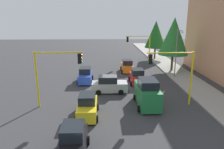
# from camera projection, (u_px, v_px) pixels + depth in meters

# --- Properties ---
(ground_plane) EXTENTS (120.00, 120.00, 0.00)m
(ground_plane) POSITION_uv_depth(u_px,v_px,m) (113.00, 87.00, 27.61)
(ground_plane) COLOR #353538
(sidewalk_kerb) EXTENTS (80.00, 4.00, 0.15)m
(sidewalk_kerb) POSITION_uv_depth(u_px,v_px,m) (181.00, 75.00, 32.82)
(sidewalk_kerb) COLOR gray
(sidewalk_kerb) RESTS_ON ground
(lane_arrow_near) EXTENTS (2.40, 1.10, 1.10)m
(lane_arrow_near) POSITION_uv_depth(u_px,v_px,m) (79.00, 135.00, 16.38)
(lane_arrow_near) COLOR silver
(lane_arrow_near) RESTS_ON ground
(traffic_signal_near_left) EXTENTS (0.36, 4.59, 5.44)m
(traffic_signal_near_left) POSITION_uv_depth(u_px,v_px,m) (174.00, 68.00, 21.04)
(traffic_signal_near_left) COLOR yellow
(traffic_signal_near_left) RESTS_ON ground
(traffic_signal_near_right) EXTENTS (0.36, 4.59, 5.53)m
(traffic_signal_near_right) POSITION_uv_depth(u_px,v_px,m) (55.00, 68.00, 20.59)
(traffic_signal_near_right) COLOR yellow
(traffic_signal_near_right) RESTS_ON ground
(traffic_signal_far_left) EXTENTS (0.36, 4.59, 5.28)m
(traffic_signal_far_left) POSITION_uv_depth(u_px,v_px,m) (140.00, 44.00, 40.37)
(traffic_signal_far_left) COLOR yellow
(traffic_signal_far_left) RESTS_ON ground
(street_lamp_curbside) EXTENTS (2.15, 0.28, 7.00)m
(street_lamp_curbside) POSITION_uv_depth(u_px,v_px,m) (177.00, 48.00, 30.33)
(street_lamp_curbside) COLOR slate
(street_lamp_curbside) RESTS_ON ground
(tree_roadside_mid) EXTENTS (4.66, 4.66, 8.54)m
(tree_roadside_mid) POSITION_uv_depth(u_px,v_px,m) (174.00, 36.00, 34.27)
(tree_roadside_mid) COLOR brown
(tree_roadside_mid) RESTS_ON ground
(tree_roadside_far) EXTENTS (4.27, 4.27, 7.82)m
(tree_roadside_far) POSITION_uv_depth(u_px,v_px,m) (156.00, 34.00, 44.03)
(tree_roadside_far) COLOR brown
(tree_roadside_far) RESTS_ON ground
(delivery_van_green) EXTENTS (4.80, 2.22, 2.77)m
(delivery_van_green) POSITION_uv_depth(u_px,v_px,m) (147.00, 93.00, 21.51)
(delivery_van_green) COLOR #1E7238
(delivery_van_green) RESTS_ON ground
(car_silver) EXTENTS (2.11, 4.11, 1.98)m
(car_silver) POSITION_uv_depth(u_px,v_px,m) (109.00, 85.00, 25.43)
(car_silver) COLOR #B2B5BA
(car_silver) RESTS_ON ground
(car_red) EXTENTS (3.63, 2.02, 1.98)m
(car_red) POSITION_uv_depth(u_px,v_px,m) (137.00, 77.00, 28.86)
(car_red) COLOR red
(car_red) RESTS_ON ground
(car_blue) EXTENTS (4.05, 2.00, 1.98)m
(car_blue) POSITION_uv_depth(u_px,v_px,m) (85.00, 76.00, 29.46)
(car_blue) COLOR blue
(car_blue) RESTS_ON ground
(car_yellow) EXTENTS (4.07, 1.96, 1.98)m
(car_yellow) POSITION_uv_depth(u_px,v_px,m) (87.00, 106.00, 19.42)
(car_yellow) COLOR yellow
(car_yellow) RESTS_ON ground
(car_orange) EXTENTS (3.74, 2.00, 1.98)m
(car_orange) POSITION_uv_depth(u_px,v_px,m) (127.00, 66.00, 34.97)
(car_orange) COLOR orange
(car_orange) RESTS_ON ground
(car_black) EXTENTS (3.74, 1.95, 1.98)m
(car_black) POSITION_uv_depth(u_px,v_px,m) (73.00, 142.00, 13.92)
(car_black) COLOR black
(car_black) RESTS_ON ground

